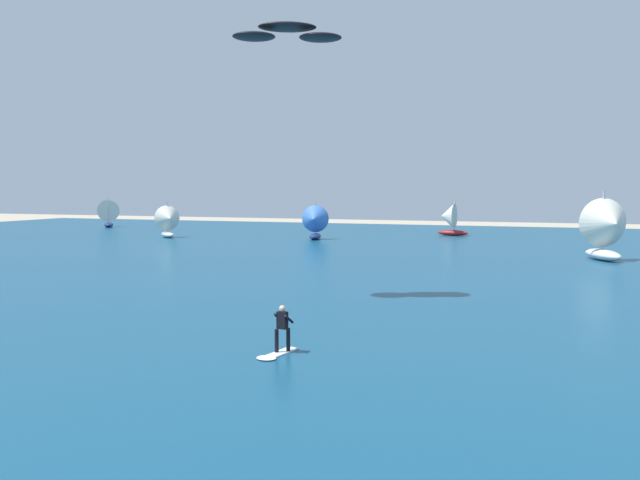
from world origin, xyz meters
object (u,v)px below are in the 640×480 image
at_px(sailboat_outermost, 608,229).
at_px(sailboat_anchored_offshore, 449,219).
at_px(sailboat_far_left, 315,222).
at_px(sailboat_trailing, 168,221).
at_px(sailboat_heeled_over, 108,213).
at_px(kite, 287,33).
at_px(kitesurfer, 279,337).

distance_m(sailboat_outermost, sailboat_anchored_offshore, 27.85).
distance_m(sailboat_far_left, sailboat_anchored_offshore, 17.38).
bearing_deg(sailboat_trailing, sailboat_heeled_over, 143.17).
bearing_deg(sailboat_anchored_offshore, kite, -92.10).
height_order(sailboat_trailing, sailboat_anchored_offshore, sailboat_anchored_offshore).
height_order(sailboat_far_left, sailboat_anchored_offshore, sailboat_anchored_offshore).
bearing_deg(sailboat_outermost, sailboat_heeled_over, 159.93).
xyz_separation_m(sailboat_outermost, sailboat_heeled_over, (-65.61, 23.97, -0.50)).
bearing_deg(kitesurfer, sailboat_outermost, 68.40).
relative_size(sailboat_outermost, sailboat_far_left, 1.29).
relative_size(kitesurfer, sailboat_heeled_over, 0.45).
bearing_deg(sailboat_heeled_over, sailboat_outermost, -20.07).
relative_size(sailboat_outermost, sailboat_heeled_over, 1.24).
bearing_deg(sailboat_anchored_offshore, sailboat_far_left, -139.99).
height_order(sailboat_outermost, sailboat_heeled_over, sailboat_outermost).
distance_m(kitesurfer, sailboat_heeled_over, 78.11).
bearing_deg(kite, sailboat_trailing, 130.44).
bearing_deg(sailboat_trailing, sailboat_anchored_offshore, 24.86).
xyz_separation_m(sailboat_outermost, sailboat_trailing, (-45.77, 9.11, -0.63)).
height_order(sailboat_far_left, sailboat_trailing, sailboat_far_left).
bearing_deg(sailboat_far_left, sailboat_heeled_over, 161.96).
xyz_separation_m(sailboat_outermost, sailboat_anchored_offshore, (-15.47, 23.15, -0.54)).
distance_m(sailboat_outermost, sailboat_trailing, 46.67).
height_order(kitesurfer, sailboat_outermost, sailboat_outermost).
bearing_deg(sailboat_trailing, kite, -49.56).
bearing_deg(sailboat_trailing, kitesurfer, -53.39).
height_order(sailboat_far_left, sailboat_heeled_over, sailboat_heeled_over).
distance_m(kite, sailboat_far_left, 39.84).
xyz_separation_m(kite, sailboat_anchored_offshore, (1.74, 47.55, -11.36)).
xyz_separation_m(sailboat_far_left, sailboat_heeled_over, (-36.83, 12.00, 0.08)).
xyz_separation_m(sailboat_trailing, sailboat_anchored_offshore, (30.30, 14.04, 0.09)).
bearing_deg(kitesurfer, sailboat_far_left, 108.22).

